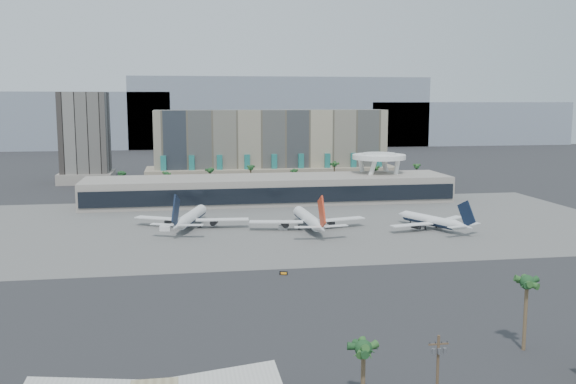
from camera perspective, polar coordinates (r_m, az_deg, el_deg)
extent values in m
plane|color=#232326|center=(195.07, 2.75, -5.96)|extent=(900.00, 900.00, 0.00)
cube|color=#5B5B59|center=(247.80, 0.07, -2.88)|extent=(260.00, 130.00, 0.06)
cube|color=gray|center=(669.88, -21.61, 5.92)|extent=(260.00, 60.00, 55.00)
cube|color=gray|center=(662.55, -0.75, 7.12)|extent=(300.00, 60.00, 70.00)
cube|color=gray|center=(720.79, 15.25, 5.93)|extent=(220.00, 60.00, 45.00)
cube|color=tan|center=(364.28, -1.51, 4.01)|extent=(130.00, 22.00, 42.00)
cube|color=tan|center=(363.84, -1.45, 1.47)|extent=(140.00, 30.00, 10.00)
cube|color=#206F6A|center=(350.10, -11.00, 1.72)|extent=(3.00, 2.00, 18.00)
cube|color=#206F6A|center=(350.00, -8.54, 1.78)|extent=(3.00, 2.00, 18.00)
cube|color=#206F6A|center=(350.55, -6.09, 1.83)|extent=(3.00, 2.00, 18.00)
cube|color=#206F6A|center=(351.73, -3.65, 1.88)|extent=(3.00, 2.00, 18.00)
cube|color=#206F6A|center=(353.54, -1.23, 1.93)|extent=(3.00, 2.00, 18.00)
cube|color=#206F6A|center=(355.98, 1.16, 1.97)|extent=(3.00, 2.00, 18.00)
cube|color=#206F6A|center=(359.03, 3.52, 2.01)|extent=(3.00, 2.00, 18.00)
cube|color=#206F6A|center=(362.68, 5.83, 2.05)|extent=(3.00, 2.00, 18.00)
cube|color=#206F6A|center=(366.90, 8.09, 2.08)|extent=(3.00, 2.00, 18.00)
cube|color=black|center=(389.30, -17.59, 4.64)|extent=(26.00, 26.00, 52.00)
cube|color=#A9A095|center=(391.26, -17.44, 1.28)|extent=(30.00, 30.00, 6.00)
cube|color=#A9A095|center=(300.45, -1.67, 0.23)|extent=(170.00, 32.00, 12.00)
cube|color=black|center=(284.65, -1.23, -0.31)|extent=(168.00, 0.60, 7.00)
cube|color=black|center=(299.53, -1.67, 1.61)|extent=(170.00, 12.00, 2.50)
cylinder|color=white|center=(325.61, 8.79, 1.65)|extent=(6.98, 6.99, 21.89)
cylinder|color=white|center=(321.87, 6.64, 1.61)|extent=(6.98, 6.99, 21.89)
cylinder|color=white|center=(309.74, 7.29, 1.34)|extent=(6.98, 6.99, 21.89)
cylinder|color=white|center=(313.63, 9.52, 1.38)|extent=(6.98, 6.99, 21.89)
cylinder|color=white|center=(316.73, 8.09, 3.12)|extent=(26.00, 26.00, 2.20)
cylinder|color=white|center=(316.62, 8.10, 3.35)|extent=(16.00, 16.00, 1.20)
cylinder|color=brown|center=(333.78, -14.50, 0.77)|extent=(0.70, 0.70, 12.00)
sphere|color=#1C4621|center=(333.11, -14.53, 1.75)|extent=(2.80, 2.80, 2.80)
cylinder|color=brown|center=(332.54, -10.72, 0.87)|extent=(0.70, 0.70, 12.00)
sphere|color=#1C4621|center=(331.87, -10.74, 1.84)|extent=(2.80, 2.80, 2.80)
cylinder|color=brown|center=(332.75, -6.93, 0.96)|extent=(0.70, 0.70, 12.00)
sphere|color=#1C4621|center=(332.08, -6.95, 1.93)|extent=(2.80, 2.80, 2.80)
cylinder|color=brown|center=(334.30, -3.33, 1.04)|extent=(0.70, 0.70, 12.00)
sphere|color=#1C4621|center=(333.64, -3.34, 2.01)|extent=(2.80, 2.80, 2.80)
cylinder|color=brown|center=(337.50, 0.55, 1.12)|extent=(0.70, 0.70, 12.00)
sphere|color=#1C4621|center=(336.84, 0.56, 2.08)|extent=(2.80, 2.80, 2.80)
cylinder|color=brown|center=(341.98, 4.19, 1.19)|extent=(0.70, 0.70, 12.00)
sphere|color=#1C4621|center=(341.33, 4.20, 2.14)|extent=(2.80, 2.80, 2.80)
cylinder|color=brown|center=(347.80, 7.71, 1.25)|extent=(0.70, 0.70, 12.00)
sphere|color=#1C4621|center=(347.16, 7.73, 2.19)|extent=(2.80, 2.80, 2.80)
cylinder|color=brown|center=(355.24, 11.26, 1.32)|extent=(0.70, 0.70, 12.00)
sphere|color=#1C4621|center=(354.61, 11.29, 2.23)|extent=(2.80, 2.80, 2.80)
cylinder|color=#4C3826|center=(105.31, 13.15, -15.36)|extent=(0.44, 0.44, 12.00)
cube|color=#4C3826|center=(103.57, 13.23, -13.03)|extent=(3.20, 0.22, 0.22)
cylinder|color=slate|center=(103.31, 12.82, -13.66)|extent=(0.56, 0.56, 0.90)
cylinder|color=slate|center=(103.63, 13.29, -13.61)|extent=(0.56, 0.56, 0.90)
cylinder|color=slate|center=(103.97, 13.76, -13.55)|extent=(0.56, 0.56, 0.90)
cylinder|color=black|center=(102.97, 12.50, -12.98)|extent=(0.12, 0.12, 0.30)
cylinder|color=black|center=(104.01, 13.97, -12.81)|extent=(0.12, 0.12, 0.30)
cylinder|color=white|center=(244.86, -8.56, -2.18)|extent=(12.22, 29.79, 4.36)
cylinder|color=black|center=(244.89, -8.56, -2.22)|extent=(11.97, 29.19, 4.27)
cone|color=white|center=(261.11, -7.61, -1.51)|extent=(5.52, 5.90, 4.36)
cone|color=white|center=(226.61, -9.79, -2.97)|extent=(6.84, 10.62, 4.36)
cube|color=white|center=(247.26, -11.31, -2.30)|extent=(19.39, 12.96, 0.38)
cube|color=white|center=(241.18, -5.86, -2.45)|extent=(19.84, 5.60, 0.38)
cylinder|color=black|center=(247.01, -10.54, -2.55)|extent=(3.48, 4.84, 2.40)
cylinder|color=black|center=(242.60, -6.59, -2.66)|extent=(3.48, 4.84, 2.40)
cube|color=black|center=(224.04, -9.94, -1.63)|extent=(3.19, 9.67, 11.47)
cube|color=white|center=(226.87, -11.06, -2.85)|extent=(8.94, 5.69, 0.27)
cube|color=white|center=(224.18, -8.67, -2.92)|extent=(8.96, 3.54, 0.27)
cylinder|color=black|center=(256.44, -7.89, -2.39)|extent=(0.54, 0.54, 1.74)
cylinder|color=black|center=(245.30, -9.40, -2.91)|extent=(0.76, 0.76, 1.74)
cylinder|color=black|center=(243.53, -7.81, -2.95)|extent=(0.76, 0.76, 1.74)
cylinder|color=white|center=(238.94, 1.74, -2.35)|extent=(5.49, 30.01, 4.38)
cylinder|color=black|center=(238.97, 1.74, -2.38)|extent=(5.38, 29.41, 4.29)
cone|color=white|center=(255.36, 0.86, -1.66)|extent=(4.56, 5.09, 4.38)
cone|color=white|center=(220.47, 2.90, -3.16)|extent=(4.74, 10.01, 4.38)
cube|color=white|center=(235.56, -1.05, -2.66)|extent=(20.16, 7.69, 0.38)
cube|color=white|center=(241.04, 4.59, -2.43)|extent=(20.18, 9.06, 0.38)
cylinder|color=black|center=(236.90, -0.29, -2.87)|extent=(2.57, 4.47, 2.41)
cylinder|color=black|center=(240.88, 3.80, -2.70)|extent=(2.57, 4.47, 2.41)
cube|color=red|center=(217.86, 3.02, -1.78)|extent=(0.92, 9.96, 11.53)
cube|color=white|center=(218.16, 1.72, -3.13)|extent=(8.96, 3.29, 0.27)
cube|color=white|center=(220.60, 4.21, -3.02)|extent=(9.05, 3.91, 0.27)
cylinder|color=black|center=(250.66, 1.13, -2.56)|extent=(0.55, 0.55, 1.75)
cylinder|color=black|center=(237.70, 0.98, -3.15)|extent=(0.77, 0.77, 1.75)
cylinder|color=black|center=(239.30, 2.62, -3.08)|extent=(0.77, 0.77, 1.75)
cylinder|color=white|center=(244.69, 12.44, -2.45)|extent=(13.65, 23.99, 3.63)
cylinder|color=black|center=(244.71, 12.44, -2.48)|extent=(13.38, 23.51, 3.56)
cone|color=white|center=(254.45, 10.12, -1.98)|extent=(5.00, 5.22, 3.63)
cone|color=white|center=(234.18, 15.28, -2.95)|extent=(6.71, 8.93, 3.63)
cube|color=white|center=(237.11, 10.93, -2.88)|extent=(16.72, 7.14, 0.32)
cube|color=white|center=(251.45, 14.15, -2.35)|extent=(15.25, 12.67, 0.32)
cylinder|color=black|center=(239.50, 11.31, -3.00)|extent=(3.33, 4.13, 2.00)
cylinder|color=black|center=(249.91, 13.65, -2.60)|extent=(3.33, 4.13, 2.00)
cube|color=black|center=(232.47, 15.58, -1.86)|extent=(3.86, 7.67, 9.55)
cube|color=white|center=(230.46, 14.80, -3.00)|extent=(7.52, 4.00, 0.23)
cube|color=white|center=(236.60, 16.10, -2.76)|extent=(7.18, 5.60, 0.23)
cylinder|color=black|center=(251.74, 10.82, -2.69)|extent=(0.45, 0.45, 1.45)
cylinder|color=black|center=(242.48, 12.10, -3.14)|extent=(0.63, 0.63, 1.45)
cylinder|color=black|center=(246.65, 13.04, -2.98)|extent=(0.63, 0.63, 1.45)
cube|color=white|center=(239.41, -10.87, -3.20)|extent=(4.11, 2.44, 1.89)
cube|color=silver|center=(237.28, -0.46, -3.19)|extent=(3.53, 2.62, 1.62)
cube|color=black|center=(177.41, -0.40, -7.22)|extent=(2.21, 1.00, 1.01)
cube|color=orange|center=(177.23, -0.39, -7.24)|extent=(1.55, 0.57, 0.61)
cylinder|color=black|center=(177.34, -0.66, -7.30)|extent=(0.12, 0.12, 0.61)
cylinder|color=black|center=(177.58, -0.14, -7.27)|extent=(0.12, 0.12, 0.61)
cylinder|color=brown|center=(105.45, 6.69, -15.91)|extent=(0.70, 0.70, 9.49)
sphere|color=#1C4621|center=(103.72, 6.73, -13.66)|extent=(2.80, 2.80, 2.80)
cylinder|color=brown|center=(132.62, 20.34, -10.26)|extent=(0.70, 0.70, 13.75)
sphere|color=#1C4621|center=(130.74, 20.49, -7.52)|extent=(2.80, 2.80, 2.80)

